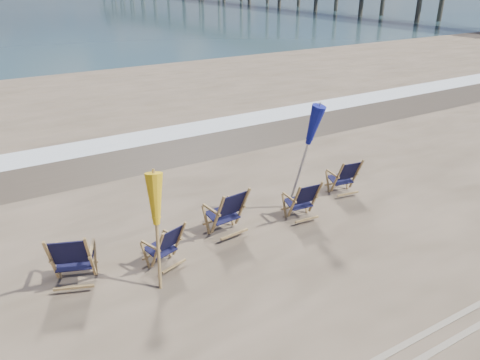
{
  "coord_description": "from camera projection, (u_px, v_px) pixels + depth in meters",
  "views": [
    {
      "loc": [
        -4.53,
        -5.36,
        4.87
      ],
      "look_at": [
        0.0,
        2.2,
        0.9
      ],
      "focal_mm": 35.0,
      "sensor_mm": 36.0,
      "label": 1
    }
  ],
  "objects": [
    {
      "name": "surf_foam",
      "position": [
        141.0,
        138.0,
        14.81
      ],
      "size": [
        200.0,
        1.4,
        0.01
      ],
      "primitive_type": "cube",
      "color": "silver",
      "rests_on": "ground"
    },
    {
      "name": "wet_sand_strip",
      "position": [
        159.0,
        153.0,
        13.64
      ],
      "size": [
        200.0,
        2.6,
        0.0
      ],
      "primitive_type": "cube",
      "color": "#42362A",
      "rests_on": "ground"
    },
    {
      "name": "beach_chair_0",
      "position": [
        90.0,
        259.0,
        7.66
      ],
      "size": [
        0.93,
        0.98,
        1.08
      ],
      "primitive_type": null,
      "rotation": [
        0.0,
        0.0,
        2.78
      ],
      "color": "black",
      "rests_on": "ground"
    },
    {
      "name": "beach_chair_1",
      "position": [
        179.0,
        241.0,
        8.36
      ],
      "size": [
        0.75,
        0.8,
        0.9
      ],
      "primitive_type": null,
      "rotation": [
        0.0,
        0.0,
        3.46
      ],
      "color": "black",
      "rests_on": "ground"
    },
    {
      "name": "beach_chair_2",
      "position": [
        243.0,
        208.0,
        9.31
      ],
      "size": [
        0.76,
        0.84,
        1.07
      ],
      "primitive_type": null,
      "rotation": [
        0.0,
        0.0,
        3.25
      ],
      "color": "black",
      "rests_on": "ground"
    },
    {
      "name": "beach_chair_3",
      "position": [
        316.0,
        199.0,
        9.84
      ],
      "size": [
        0.66,
        0.73,
        0.94
      ],
      "primitive_type": null,
      "rotation": [
        0.0,
        0.0,
        3.05
      ],
      "color": "black",
      "rests_on": "ground"
    },
    {
      "name": "beach_chair_4",
      "position": [
        356.0,
        176.0,
        10.96
      ],
      "size": [
        0.69,
        0.75,
        0.94
      ],
      "primitive_type": null,
      "rotation": [
        0.0,
        0.0,
        3.0
      ],
      "color": "black",
      "rests_on": "ground"
    },
    {
      "name": "umbrella_yellow",
      "position": [
        155.0,
        207.0,
        7.43
      ],
      "size": [
        0.3,
        0.3,
        1.94
      ],
      "color": "#A17D48",
      "rests_on": "ground"
    },
    {
      "name": "umbrella_blue",
      "position": [
        304.0,
        128.0,
        9.66
      ],
      "size": [
        0.3,
        0.3,
        2.43
      ],
      "color": "#A5A5AD",
      "rests_on": "ground"
    }
  ]
}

